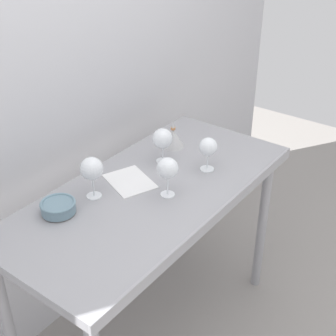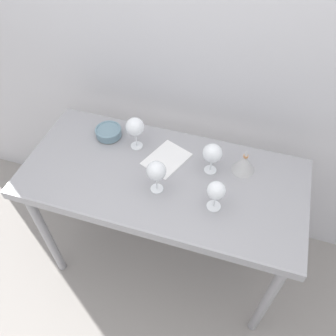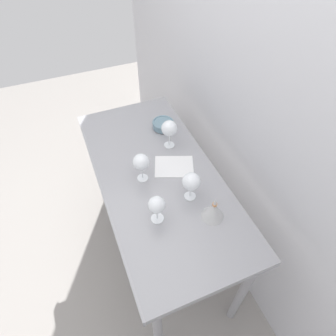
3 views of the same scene
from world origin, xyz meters
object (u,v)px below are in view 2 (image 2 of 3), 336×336
wine_glass_near_center (156,172)px  wine_glass_far_right (212,154)px  decanter_funnel (244,163)px  tasting_sheet_upper (166,159)px  wine_glass_near_right (216,191)px  wine_glass_far_left (135,127)px  tasting_bowl (109,132)px

wine_glass_near_center → wine_glass_far_right: (0.22, 0.19, -0.01)m
wine_glass_far_right → decanter_funnel: size_ratio=1.21×
wine_glass_far_right → tasting_sheet_upper: bearing=178.2°
wine_glass_near_right → wine_glass_far_left: wine_glass_far_left is taller
wine_glass_far_right → decanter_funnel: bearing=18.8°
wine_glass_near_center → decanter_funnel: bearing=33.3°
wine_glass_far_left → tasting_bowl: (-0.17, 0.03, -0.10)m
wine_glass_far_left → tasting_bowl: size_ratio=1.29×
wine_glass_far_left → decanter_funnel: size_ratio=1.31×
wine_glass_far_left → wine_glass_near_right: bearing=-28.8°
wine_glass_far_left → decanter_funnel: bearing=0.2°
wine_glass_far_left → decanter_funnel: 0.57m
wine_glass_near_right → decanter_funnel: (0.09, 0.26, -0.07)m
wine_glass_near_right → wine_glass_far_right: (-0.06, 0.21, 0.00)m
wine_glass_near_center → wine_glass_far_right: bearing=41.5°
wine_glass_far_right → tasting_bowl: wine_glass_far_right is taller
wine_glass_near_center → wine_glass_far_left: size_ratio=0.96×
tasting_sheet_upper → wine_glass_near_center: bearing=-64.1°
wine_glass_near_center → tasting_bowl: wine_glass_near_center is taller
wine_glass_near_right → tasting_sheet_upper: (-0.29, 0.22, -0.11)m
wine_glass_near_right → decanter_funnel: size_ratio=1.15×
wine_glass_near_center → wine_glass_far_left: wine_glass_far_left is taller
wine_glass_near_center → wine_glass_near_right: bearing=-3.7°
wine_glass_near_center → tasting_bowl: bearing=143.6°
wine_glass_near_right → tasting_sheet_upper: bearing=143.6°
tasting_sheet_upper → decanter_funnel: bearing=28.5°
wine_glass_far_left → tasting_bowl: wine_glass_far_left is taller
wine_glass_far_left → wine_glass_far_right: bearing=-7.0°
tasting_sheet_upper → wine_glass_far_left: bearing=-171.8°
wine_glass_far_left → wine_glass_far_right: 0.41m
wine_glass_far_left → wine_glass_far_right: wine_glass_far_left is taller
wine_glass_near_right → wine_glass_near_center: bearing=176.3°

